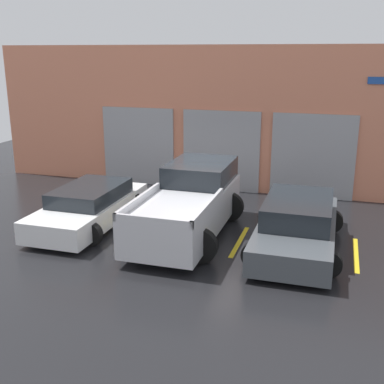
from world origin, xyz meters
name	(u,v)px	position (x,y,z in m)	size (l,w,h in m)	color
ground_plane	(204,216)	(0.00, 0.00, 0.00)	(28.00, 28.00, 0.00)	black
shophouse_building	(229,120)	(-0.01, 3.29, 2.49)	(17.90, 0.68, 5.05)	#D17A5B
pickup_truck	(189,203)	(0.00, -1.45, 0.84)	(2.50, 5.01, 1.77)	silver
sedan_white	(90,207)	(-2.93, -1.68, 0.55)	(2.16, 4.44, 1.14)	white
sedan_side	(297,225)	(2.93, -1.67, 0.60)	(2.26, 4.68, 1.29)	#474C51
parking_stripe_far_left	(46,220)	(-4.39, -1.71, 0.00)	(0.12, 2.20, 0.01)	gold
parking_stripe_left	(137,230)	(-1.46, -1.71, 0.00)	(0.12, 2.20, 0.01)	gold
parking_stripe_centre	(239,241)	(1.46, -1.71, 0.00)	(0.12, 2.20, 0.01)	gold
parking_stripe_right	(356,255)	(4.39, -1.71, 0.00)	(0.12, 2.20, 0.01)	gold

